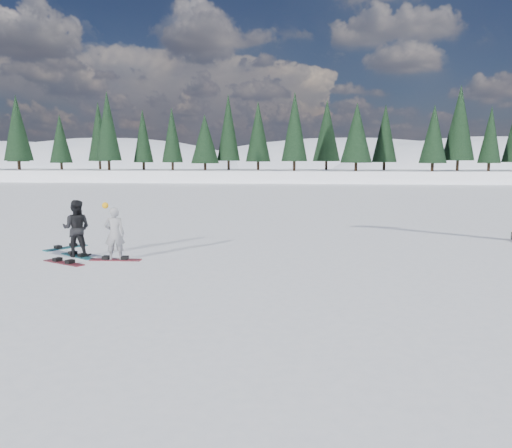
% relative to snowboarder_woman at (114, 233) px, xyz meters
% --- Properties ---
extents(ground, '(420.00, 420.00, 0.00)m').
position_rel_snowboarder_woman_xyz_m(ground, '(-1.26, -0.08, -0.80)').
color(ground, white).
rests_on(ground, ground).
extents(alpine_backdrop, '(412.50, 227.00, 53.20)m').
position_rel_snowboarder_woman_xyz_m(alpine_backdrop, '(-12.99, 189.09, -14.78)').
color(alpine_backdrop, white).
rests_on(alpine_backdrop, ground).
extents(snowboarder_woman, '(0.66, 0.52, 1.72)m').
position_rel_snowboarder_woman_xyz_m(snowboarder_woman, '(0.00, 0.00, 0.00)').
color(snowboarder_woman, gray).
rests_on(snowboarder_woman, ground).
extents(snowboarder_man, '(0.92, 0.76, 1.73)m').
position_rel_snowboarder_woman_xyz_m(snowboarder_man, '(-1.38, 0.43, 0.06)').
color(snowboarder_man, black).
rests_on(snowboarder_man, ground).
extents(snowboard_woman, '(1.51, 0.35, 0.03)m').
position_rel_snowboarder_woman_xyz_m(snowboard_woman, '(0.00, 0.00, -0.79)').
color(snowboard_woman, maroon).
rests_on(snowboard_woman, ground).
extents(snowboard_man, '(1.39, 1.08, 0.03)m').
position_rel_snowboarder_woman_xyz_m(snowboard_man, '(-1.38, 0.43, -0.79)').
color(snowboard_man, '#166F7B').
rests_on(snowboard_man, ground).
extents(snowboard_loose_a, '(1.03, 1.42, 0.03)m').
position_rel_snowboarder_woman_xyz_m(snowboard_loose_a, '(-2.43, 1.76, -0.79)').
color(snowboard_loose_a, teal).
rests_on(snowboard_loose_a, ground).
extents(snowboard_loose_b, '(1.47, 0.92, 0.03)m').
position_rel_snowboarder_woman_xyz_m(snowboard_loose_b, '(-1.31, -0.56, -0.79)').
color(snowboard_loose_b, maroon).
rests_on(snowboard_loose_b, ground).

